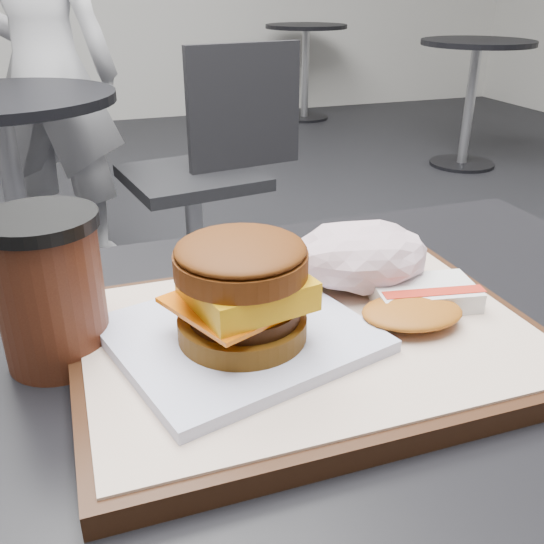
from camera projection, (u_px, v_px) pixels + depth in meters
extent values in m
cube|color=black|center=(324.00, 381.00, 0.50)|extent=(0.80, 0.60, 0.04)
cube|color=#311A0D|center=(308.00, 341.00, 0.50)|extent=(0.38, 0.28, 0.02)
cube|color=beige|center=(308.00, 331.00, 0.50)|extent=(0.36, 0.26, 0.00)
cube|color=white|center=(239.00, 335.00, 0.48)|extent=(0.23, 0.21, 0.01)
cylinder|color=#623B0E|center=(242.00, 326.00, 0.47)|extent=(0.12, 0.12, 0.02)
cylinder|color=black|center=(244.00, 310.00, 0.46)|extent=(0.11, 0.11, 0.01)
cube|color=orange|center=(236.00, 302.00, 0.46)|extent=(0.12, 0.12, 0.00)
cube|color=#EFB00F|center=(246.00, 288.00, 0.45)|extent=(0.10, 0.10, 0.02)
cylinder|color=#66300E|center=(241.00, 263.00, 0.45)|extent=(0.12, 0.12, 0.02)
ellipsoid|color=#622F0E|center=(240.00, 249.00, 0.44)|extent=(0.12, 0.12, 0.02)
cube|color=silver|center=(424.00, 294.00, 0.54)|extent=(0.10, 0.07, 0.02)
cube|color=red|center=(434.00, 292.00, 0.52)|extent=(0.09, 0.03, 0.00)
ellipsoid|color=#B8691D|center=(412.00, 312.00, 0.50)|extent=(0.09, 0.07, 0.01)
cylinder|color=#441C10|center=(51.00, 294.00, 0.47)|extent=(0.08, 0.08, 0.12)
cylinder|color=black|center=(38.00, 221.00, 0.45)|extent=(0.09, 0.09, 0.01)
cylinder|color=black|center=(37.00, 310.00, 2.13)|extent=(0.44, 0.44, 0.02)
cylinder|color=#A5A5AA|center=(19.00, 214.00, 1.97)|extent=(0.07, 0.07, 0.70)
cylinder|color=#A6A6AB|center=(195.00, 243.00, 2.14)|extent=(0.06, 0.06, 0.44)
cube|color=black|center=(192.00, 177.00, 2.03)|extent=(0.48, 0.48, 0.04)
cube|color=black|center=(244.00, 107.00, 1.99)|extent=(0.40, 0.09, 0.40)
imported|color=silver|center=(46.00, 73.00, 2.26)|extent=(0.63, 0.53, 1.49)
cylinder|color=black|center=(461.00, 164.00, 3.86)|extent=(0.40, 0.40, 0.02)
cylinder|color=#A5A5AA|center=(469.00, 106.00, 3.70)|extent=(0.06, 0.06, 0.70)
cylinder|color=black|center=(478.00, 42.00, 3.55)|extent=(0.66, 0.66, 0.03)
cylinder|color=black|center=(304.00, 117.00, 5.19)|extent=(0.40, 0.40, 0.02)
cylinder|color=#A5A5AA|center=(305.00, 73.00, 5.04)|extent=(0.06, 0.06, 0.70)
cylinder|color=black|center=(306.00, 26.00, 4.88)|extent=(0.66, 0.66, 0.03)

